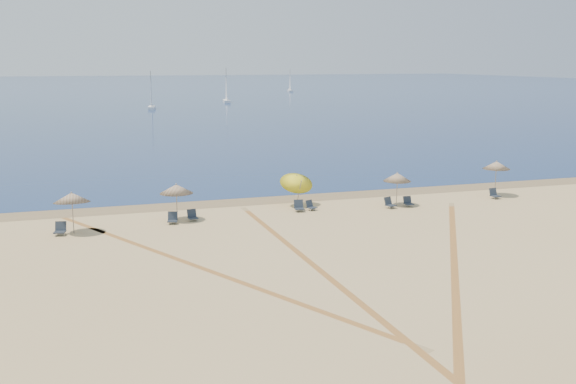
# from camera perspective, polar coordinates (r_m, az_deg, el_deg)

# --- Properties ---
(ground) EXTENTS (160.00, 160.00, 0.00)m
(ground) POSITION_cam_1_polar(r_m,az_deg,el_deg) (25.47, 13.85, -11.32)
(ground) COLOR tan
(ground) RESTS_ON ground
(ocean) EXTENTS (500.00, 500.00, 0.00)m
(ocean) POSITION_cam_1_polar(r_m,az_deg,el_deg) (245.48, -14.63, 8.65)
(ocean) COLOR #0C2151
(ocean) RESTS_ON ground
(wet_sand) EXTENTS (500.00, 500.00, 0.00)m
(wet_sand) POSITION_cam_1_polar(r_m,az_deg,el_deg) (46.73, -1.47, -0.65)
(wet_sand) COLOR olive
(wet_sand) RESTS_ON ground
(umbrella_1) EXTENTS (2.05, 2.09, 2.42)m
(umbrella_1) POSITION_cam_1_polar(r_m,az_deg,el_deg) (39.21, -18.12, -0.46)
(umbrella_1) COLOR gray
(umbrella_1) RESTS_ON ground
(umbrella_2) EXTENTS (2.03, 2.03, 2.31)m
(umbrella_2) POSITION_cam_1_polar(r_m,az_deg,el_deg) (40.79, -9.59, 0.27)
(umbrella_2) COLOR gray
(umbrella_2) RESTS_ON ground
(umbrella_3) EXTENTS (2.20, 2.20, 2.57)m
(umbrella_3) POSITION_cam_1_polar(r_m,az_deg,el_deg) (44.26, 0.76, 1.04)
(umbrella_3) COLOR gray
(umbrella_3) RESTS_ON ground
(umbrella_4) EXTENTS (1.85, 1.86, 2.30)m
(umbrella_4) POSITION_cam_1_polar(r_m,az_deg,el_deg) (45.00, 9.38, 1.28)
(umbrella_4) COLOR gray
(umbrella_4) RESTS_ON ground
(umbrella_5) EXTENTS (1.94, 1.94, 2.59)m
(umbrella_5) POSITION_cam_1_polar(r_m,az_deg,el_deg) (49.90, 17.50, 2.22)
(umbrella_5) COLOR gray
(umbrella_5) RESTS_ON ground
(chair_2) EXTENTS (0.74, 0.82, 0.74)m
(chair_2) POSITION_cam_1_polar(r_m,az_deg,el_deg) (39.40, -19.01, -3.04)
(chair_2) COLOR #1B222D
(chair_2) RESTS_ON ground
(chair_3) EXTENTS (0.72, 0.79, 0.70)m
(chair_3) POSITION_cam_1_polar(r_m,az_deg,el_deg) (40.42, -9.91, -2.26)
(chair_3) COLOR #1B222D
(chair_3) RESTS_ON ground
(chair_4) EXTENTS (0.63, 0.71, 0.68)m
(chair_4) POSITION_cam_1_polar(r_m,az_deg,el_deg) (40.99, -8.23, -2.03)
(chair_4) COLOR #1B222D
(chair_4) RESTS_ON ground
(chair_5) EXTENTS (0.70, 0.79, 0.73)m
(chair_5) POSITION_cam_1_polar(r_m,az_deg,el_deg) (43.05, 0.95, -1.24)
(chair_5) COLOR #1B222D
(chair_5) RESTS_ON ground
(chair_6) EXTENTS (0.73, 0.78, 0.64)m
(chair_6) POSITION_cam_1_polar(r_m,az_deg,el_deg) (43.42, 1.97, -1.19)
(chair_6) COLOR #1B222D
(chair_6) RESTS_ON ground
(chair_7) EXTENTS (0.79, 0.85, 0.71)m
(chair_7) POSITION_cam_1_polar(r_m,az_deg,el_deg) (44.54, 8.73, -0.96)
(chair_7) COLOR #1B222D
(chair_7) RESTS_ON ground
(chair_8) EXTENTS (0.56, 0.66, 0.67)m
(chair_8) POSITION_cam_1_polar(r_m,az_deg,el_deg) (45.24, 10.30, -0.85)
(chair_8) COLOR #1B222D
(chair_8) RESTS_ON ground
(chair_9) EXTENTS (0.66, 0.75, 0.72)m
(chair_9) POSITION_cam_1_polar(r_m,az_deg,el_deg) (49.28, 17.34, -0.16)
(chair_9) COLOR #1B222D
(chair_9) RESTS_ON ground
(sailboat_0) EXTENTS (1.99, 5.51, 8.02)m
(sailboat_0) POSITION_cam_1_polar(r_m,az_deg,el_deg) (156.69, -5.33, 8.57)
(sailboat_0) COLOR white
(sailboat_0) RESTS_ON ocean
(sailboat_1) EXTENTS (1.86, 4.74, 6.88)m
(sailboat_1) POSITION_cam_1_polar(r_m,az_deg,el_deg) (210.99, 0.17, 9.20)
(sailboat_1) COLOR white
(sailboat_1) RESTS_ON ocean
(sailboat_2) EXTENTS (2.03, 5.23, 7.59)m
(sailboat_2) POSITION_cam_1_polar(r_m,az_deg,el_deg) (137.40, -11.68, 7.96)
(sailboat_2) COLOR white
(sailboat_2) RESTS_ON ocean
(tire_tracks) EXTENTS (50.93, 43.72, 0.00)m
(tire_tracks) POSITION_cam_1_polar(r_m,az_deg,el_deg) (31.84, 2.58, -6.37)
(tire_tracks) COLOR tan
(tire_tracks) RESTS_ON ground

